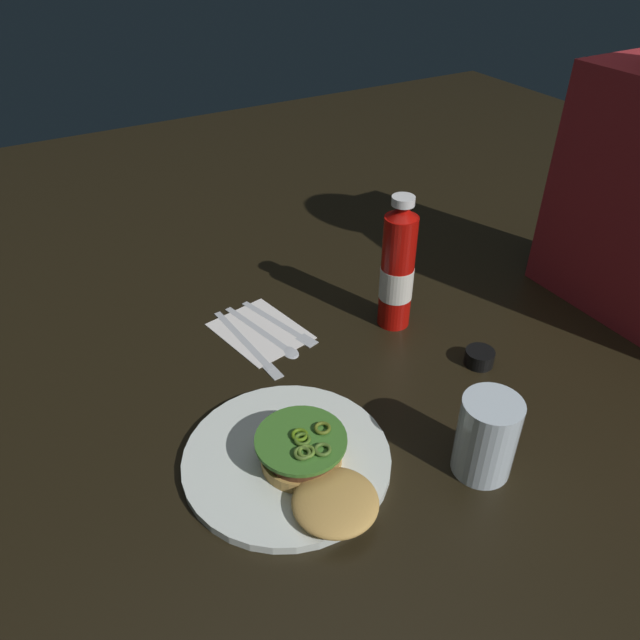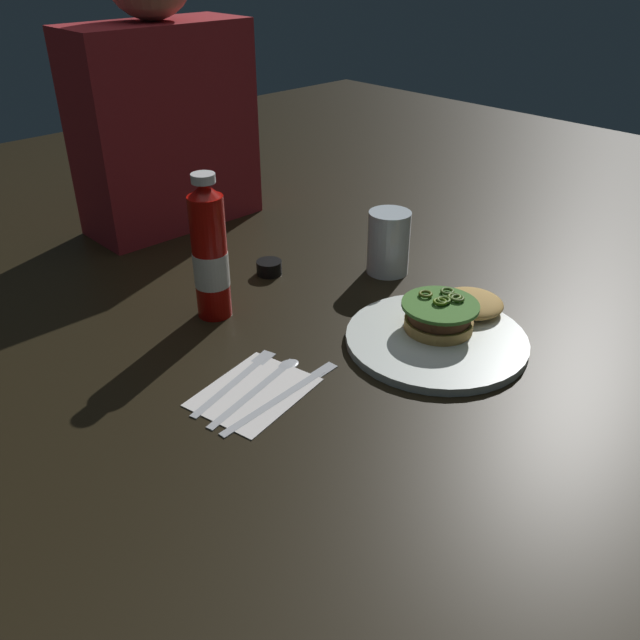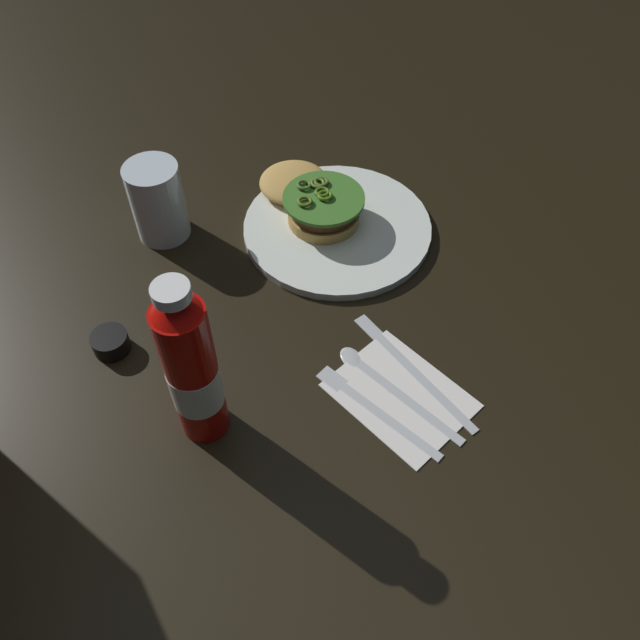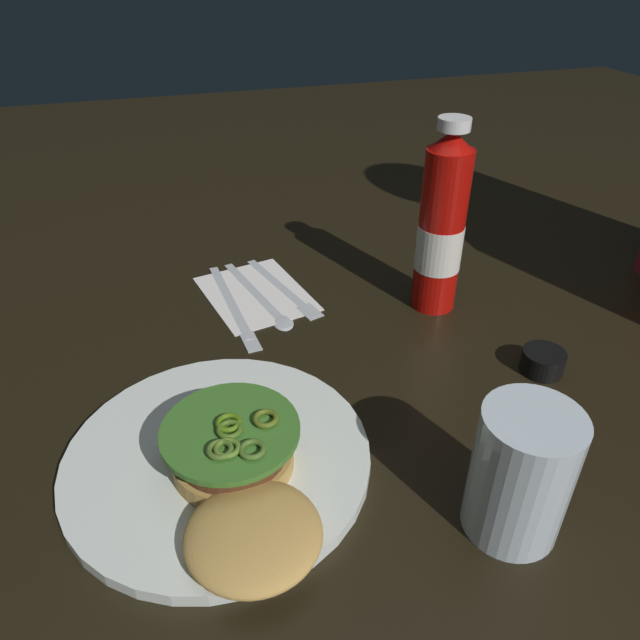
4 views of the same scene
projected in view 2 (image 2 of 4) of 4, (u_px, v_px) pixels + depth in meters
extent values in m
plane|color=black|center=(360.00, 311.00, 1.14)|extent=(3.00, 3.00, 0.00)
cylinder|color=white|center=(436.00, 339.00, 1.05)|extent=(0.29, 0.29, 0.01)
cylinder|color=tan|center=(438.00, 324.00, 1.06)|extent=(0.11, 0.11, 0.02)
cylinder|color=#512D19|center=(439.00, 314.00, 1.05)|extent=(0.10, 0.10, 0.02)
cylinder|color=red|center=(440.00, 308.00, 1.05)|extent=(0.09, 0.09, 0.01)
cylinder|color=#3C7327|center=(440.00, 305.00, 1.04)|extent=(0.12, 0.12, 0.01)
torus|color=#587B27|center=(454.00, 297.00, 1.05)|extent=(0.02, 0.02, 0.01)
torus|color=#45691D|center=(444.00, 300.00, 1.04)|extent=(0.02, 0.02, 0.01)
torus|color=#4A6624|center=(457.00, 298.00, 1.05)|extent=(0.02, 0.02, 0.01)
torus|color=#4E7512|center=(440.00, 302.00, 1.04)|extent=(0.02, 0.02, 0.01)
torus|color=#55651A|center=(426.00, 294.00, 1.06)|extent=(0.02, 0.02, 0.01)
torus|color=#496925|center=(447.00, 291.00, 1.07)|extent=(0.02, 0.02, 0.01)
ellipsoid|color=tan|center=(470.00, 303.00, 1.11)|extent=(0.11, 0.11, 0.03)
cylinder|color=#B40D08|center=(210.00, 258.00, 1.08)|extent=(0.06, 0.06, 0.21)
cone|color=#B40D08|center=(204.00, 189.00, 1.02)|extent=(0.05, 0.05, 0.02)
cylinder|color=white|center=(203.00, 178.00, 1.01)|extent=(0.04, 0.04, 0.01)
cylinder|color=white|center=(211.00, 269.00, 1.09)|extent=(0.06, 0.06, 0.06)
cylinder|color=silver|center=(389.00, 243.00, 1.25)|extent=(0.08, 0.08, 0.12)
cylinder|color=black|center=(269.00, 268.00, 1.26)|extent=(0.05, 0.05, 0.03)
cube|color=white|center=(254.00, 392.00, 0.94)|extent=(0.19, 0.16, 0.00)
cube|color=silver|center=(275.00, 399.00, 0.92)|extent=(0.20, 0.03, 0.00)
cube|color=silver|center=(316.00, 373.00, 0.97)|extent=(0.08, 0.02, 0.00)
cube|color=silver|center=(254.00, 390.00, 0.94)|extent=(0.19, 0.06, 0.00)
ellipsoid|color=silver|center=(287.00, 363.00, 0.99)|extent=(0.04, 0.03, 0.00)
cube|color=silver|center=(234.00, 381.00, 0.95)|extent=(0.18, 0.06, 0.00)
cube|color=silver|center=(264.00, 356.00, 1.01)|extent=(0.04, 0.03, 0.00)
cube|color=maroon|center=(165.00, 129.00, 1.39)|extent=(0.37, 0.16, 0.42)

